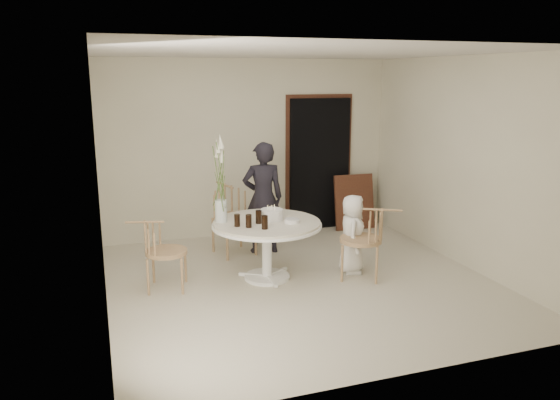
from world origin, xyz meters
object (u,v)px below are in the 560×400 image
object	(u,v)px
chair_left	(156,245)
girl	(263,198)
boy	(352,234)
flower_vase	(220,188)
chair_right	(371,233)
table	(267,230)
chair_far	(229,209)
birthday_cake	(272,214)

from	to	relation	value
chair_left	girl	distance (m)	1.85
boy	flower_vase	size ratio (longest dim) A/B	0.95
boy	chair_right	bearing A→B (deg)	-130.05
table	chair_right	size ratio (longest dim) A/B	1.49
chair_far	chair_left	size ratio (longest dim) A/B	1.15
chair_far	boy	distance (m)	1.84
chair_right	girl	bearing A→B (deg)	-116.56
chair_right	boy	xyz separation A→B (m)	(-0.13, 0.26, -0.08)
girl	flower_vase	distance (m)	1.22
girl	boy	bearing A→B (deg)	132.37
chair_far	chair_right	size ratio (longest dim) A/B	1.08
chair_left	girl	size ratio (longest dim) A/B	0.53
chair_far	chair_left	bearing A→B (deg)	-149.16
birthday_cake	chair_right	bearing A→B (deg)	-21.14
chair_right	birthday_cake	bearing A→B (deg)	-81.72
chair_right	girl	size ratio (longest dim) A/B	0.57
girl	flower_vase	world-z (taller)	flower_vase
table	birthday_cake	xyz separation A→B (m)	(0.08, 0.05, 0.18)
chair_right	boy	world-z (taller)	boy
chair_left	boy	world-z (taller)	boy
flower_vase	chair_far	bearing A→B (deg)	71.36
chair_left	flower_vase	size ratio (longest dim) A/B	0.78
chair_right	birthday_cake	world-z (taller)	birthday_cake
girl	birthday_cake	bearing A→B (deg)	86.03
chair_right	flower_vase	distance (m)	1.91
table	boy	xyz separation A→B (m)	(1.09, -0.13, -0.11)
table	chair_far	distance (m)	1.21
chair_far	chair_right	world-z (taller)	chair_far
boy	flower_vase	distance (m)	1.76
chair_right	birthday_cake	size ratio (longest dim) A/B	3.26
table	chair_far	bearing A→B (deg)	98.28
chair_right	boy	size ratio (longest dim) A/B	0.89
table	girl	distance (m)	1.07
flower_vase	boy	bearing A→B (deg)	-10.35
chair_right	chair_left	size ratio (longest dim) A/B	1.07
table	chair_far	size ratio (longest dim) A/B	1.38
chair_right	birthday_cake	xyz separation A→B (m)	(-1.13, 0.44, 0.22)
chair_far	girl	size ratio (longest dim) A/B	0.61
chair_left	flower_vase	distance (m)	1.00
chair_right	flower_vase	size ratio (longest dim) A/B	0.84
chair_right	table	bearing A→B (deg)	-78.12
table	chair_right	distance (m)	1.27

